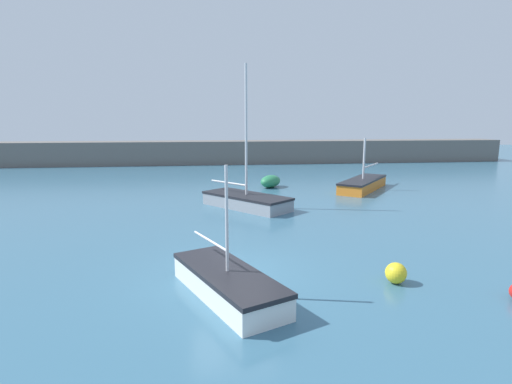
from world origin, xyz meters
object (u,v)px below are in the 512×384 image
at_px(sailboat_short_mast, 228,283).
at_px(mooring_buoy_yellow, 396,273).
at_px(sailboat_tall_mast, 246,200).
at_px(sailboat_twin_hulled, 363,184).
at_px(dinghy_near_pier, 270,181).

bearing_deg(sailboat_short_mast, mooring_buoy_yellow, 68.83).
relative_size(sailboat_tall_mast, mooring_buoy_yellow, 12.34).
bearing_deg(sailboat_twin_hulled, mooring_buoy_yellow, 19.88).
xyz_separation_m(sailboat_tall_mast, mooring_buoy_yellow, (3.19, -10.52, -0.12)).
relative_size(sailboat_tall_mast, dinghy_near_pier, 3.45).
xyz_separation_m(sailboat_tall_mast, sailboat_twin_hulled, (8.30, 4.57, -0.03)).
xyz_separation_m(sailboat_tall_mast, dinghy_near_pier, (2.33, 6.34, 0.00)).
relative_size(sailboat_short_mast, dinghy_near_pier, 2.04).
bearing_deg(sailboat_short_mast, dinghy_near_pier, 142.92).
xyz_separation_m(sailboat_tall_mast, sailboat_short_mast, (-1.59, -10.78, -0.06)).
bearing_deg(mooring_buoy_yellow, dinghy_near_pier, 92.92).
bearing_deg(sailboat_twin_hulled, sailboat_tall_mast, -22.55).
height_order(sailboat_twin_hulled, mooring_buoy_yellow, sailboat_twin_hulled).
xyz_separation_m(sailboat_short_mast, mooring_buoy_yellow, (4.78, 0.25, -0.06)).
relative_size(sailboat_tall_mast, sailboat_short_mast, 1.69).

